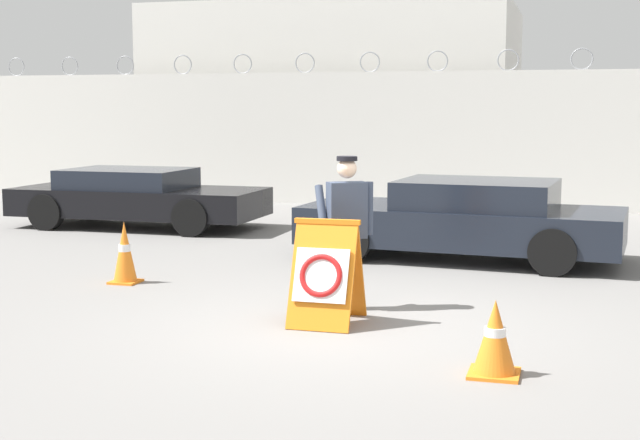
% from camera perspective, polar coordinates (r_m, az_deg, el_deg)
% --- Properties ---
extents(ground_plane, '(90.00, 90.00, 0.00)m').
position_cam_1_polar(ground_plane, '(9.27, 1.62, -6.71)').
color(ground_plane, gray).
extents(perimeter_wall, '(36.00, 0.30, 3.47)m').
position_cam_1_polar(perimeter_wall, '(20.00, 9.63, 5.09)').
color(perimeter_wall, silver).
rests_on(perimeter_wall, ground_plane).
extents(building_block, '(9.45, 6.14, 4.88)m').
position_cam_1_polar(building_block, '(24.98, 1.30, 7.72)').
color(building_block, silver).
rests_on(building_block, ground_plane).
extents(barricade_sign, '(0.70, 0.84, 1.10)m').
position_cam_1_polar(barricade_sign, '(9.20, 0.37, -3.36)').
color(barricade_sign, orange).
rests_on(barricade_sign, ground_plane).
extents(security_guard, '(0.66, 0.42, 1.70)m').
position_cam_1_polar(security_guard, '(9.81, 1.71, -0.34)').
color(security_guard, '#232838').
rests_on(security_guard, ground_plane).
extents(traffic_cone_near, '(0.42, 0.42, 0.65)m').
position_cam_1_polar(traffic_cone_near, '(7.64, 11.13, -7.42)').
color(traffic_cone_near, orange).
rests_on(traffic_cone_near, ground_plane).
extents(traffic_cone_far, '(0.35, 0.35, 0.79)m').
position_cam_1_polar(traffic_cone_far, '(11.62, -12.39, -2.06)').
color(traffic_cone_far, orange).
rests_on(traffic_cone_far, ground_plane).
extents(parked_car_front_coupe, '(4.65, 1.95, 1.09)m').
position_cam_1_polar(parked_car_front_coupe, '(16.96, -11.63, 1.46)').
color(parked_car_front_coupe, black).
rests_on(parked_car_front_coupe, ground_plane).
extents(parked_car_rear_sedan, '(4.76, 2.30, 1.17)m').
position_cam_1_polar(parked_car_rear_sedan, '(13.28, 9.23, 0.07)').
color(parked_car_rear_sedan, black).
rests_on(parked_car_rear_sedan, ground_plane).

